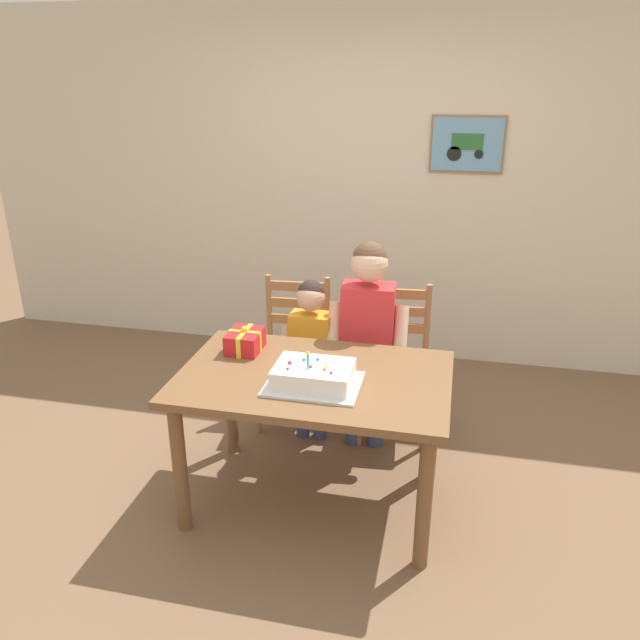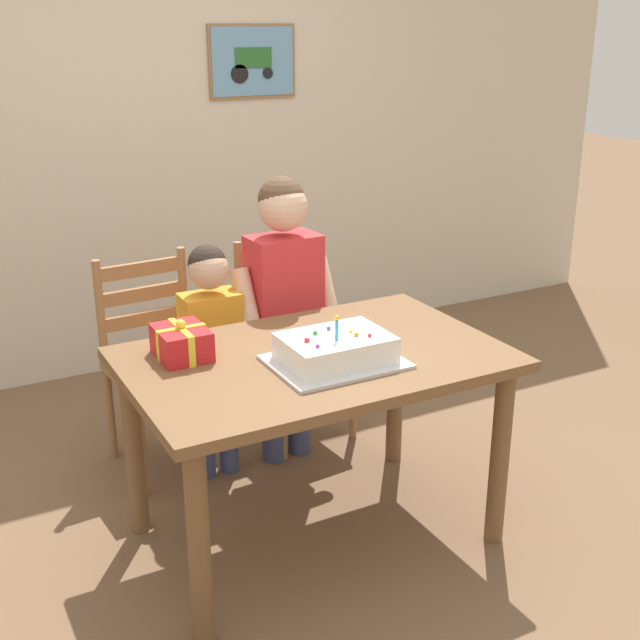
% 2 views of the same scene
% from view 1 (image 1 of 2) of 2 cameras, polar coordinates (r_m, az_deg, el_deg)
% --- Properties ---
extents(ground_plane, '(20.00, 20.00, 0.00)m').
position_cam_1_polar(ground_plane, '(3.43, -0.52, -16.21)').
color(ground_plane, brown).
extents(back_wall, '(6.40, 0.11, 2.60)m').
position_cam_1_polar(back_wall, '(4.73, 5.07, 11.87)').
color(back_wall, beige).
rests_on(back_wall, ground).
extents(dining_table, '(1.32, 0.85, 0.75)m').
position_cam_1_polar(dining_table, '(3.08, -0.56, -6.83)').
color(dining_table, brown).
rests_on(dining_table, ground).
extents(birthday_cake, '(0.44, 0.34, 0.19)m').
position_cam_1_polar(birthday_cake, '(2.91, -0.60, -5.16)').
color(birthday_cake, silver).
rests_on(birthday_cake, dining_table).
extents(gift_box_red_large, '(0.17, 0.21, 0.14)m').
position_cam_1_polar(gift_box_red_large, '(3.29, -6.90, -1.92)').
color(gift_box_red_large, red).
rests_on(gift_box_red_large, dining_table).
extents(chair_left, '(0.45, 0.45, 0.92)m').
position_cam_1_polar(chair_left, '(3.94, -2.36, -2.88)').
color(chair_left, '#996B42').
rests_on(chair_left, ground).
extents(chair_right, '(0.45, 0.45, 0.92)m').
position_cam_1_polar(chair_right, '(3.84, 6.85, -3.74)').
color(chair_right, '#996B42').
rests_on(chair_right, ground).
extents(child_older, '(0.46, 0.27, 1.26)m').
position_cam_1_polar(child_older, '(3.53, 4.40, -0.64)').
color(child_older, '#38426B').
rests_on(child_older, ground).
extents(child_younger, '(0.37, 0.21, 1.02)m').
position_cam_1_polar(child_younger, '(3.65, -0.84, -2.37)').
color(child_younger, '#38426B').
rests_on(child_younger, ground).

